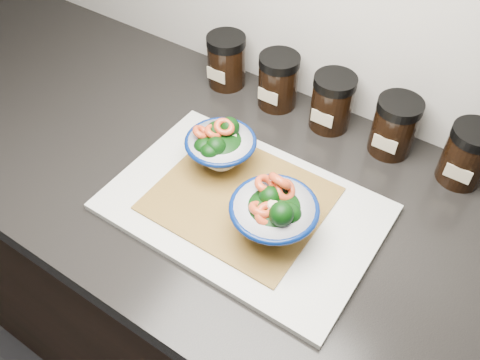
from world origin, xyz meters
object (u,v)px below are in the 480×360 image
Objects in this scene: spice_jar_a at (226,61)px; spice_jar_b at (278,81)px; spice_jar_e at (467,155)px; bowl_left at (220,147)px; cutting_board at (244,207)px; spice_jar_d at (395,126)px; bowl_right at (274,214)px; spice_jar_c at (332,102)px.

spice_jar_a is 1.00× the size of spice_jar_b.
spice_jar_a is 0.51m from spice_jar_e.
bowl_left is 1.12× the size of spice_jar_e.
spice_jar_e is at bearing 0.00° from spice_jar_b.
cutting_board is 0.32m from spice_jar_d.
bowl_right is 1.24× the size of spice_jar_d.
spice_jar_e is (0.37, 0.22, 0.00)m from bowl_left.
spice_jar_e is (0.38, 0.00, 0.00)m from spice_jar_b.
bowl_left is at bearing -57.56° from spice_jar_a.
spice_jar_d is at bearing 0.00° from spice_jar_c.
spice_jar_c is 1.00× the size of spice_jar_d.
spice_jar_d is (0.13, 0.00, 0.00)m from spice_jar_c.
bowl_left is at bearing 153.53° from bowl_right.
bowl_right reaches higher than spice_jar_c.
bowl_right is 1.24× the size of spice_jar_b.
spice_jar_b is at bearing 119.89° from bowl_right.
spice_jar_a is (-0.30, 0.30, -0.00)m from bowl_right.
bowl_left is 1.12× the size of spice_jar_b.
bowl_right is 1.24× the size of spice_jar_c.
spice_jar_e is at bearing 55.44° from bowl_right.
spice_jar_c is 0.26m from spice_jar_e.
spice_jar_d is at bearing 62.40° from cutting_board.
bowl_left is 0.25m from spice_jar_c.
spice_jar_e reaches higher than cutting_board.
cutting_board is 3.98× the size of spice_jar_c.
cutting_board is 0.12m from bowl_left.
spice_jar_b reaches higher than bowl_left.
spice_jar_d is 0.13m from spice_jar_e.
spice_jar_a is at bearing 129.43° from cutting_board.
bowl_left is at bearing 147.33° from cutting_board.
spice_jar_e is (0.51, 0.00, 0.00)m from spice_jar_a.
spice_jar_b is at bearing 0.00° from spice_jar_a.
spice_jar_c is at bearing 0.00° from spice_jar_b.
spice_jar_a is 0.25m from spice_jar_c.
bowl_left is at bearing -136.41° from spice_jar_d.
bowl_left is at bearing -148.77° from spice_jar_e.
bowl_left is at bearing -86.31° from spice_jar_b.
bowl_right is 1.24× the size of spice_jar_e.
cutting_board is 0.28m from spice_jar_c.
bowl_right is at bearing -124.56° from spice_jar_e.
spice_jar_a is 0.37m from spice_jar_d.
spice_jar_a is at bearing 180.00° from spice_jar_e.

